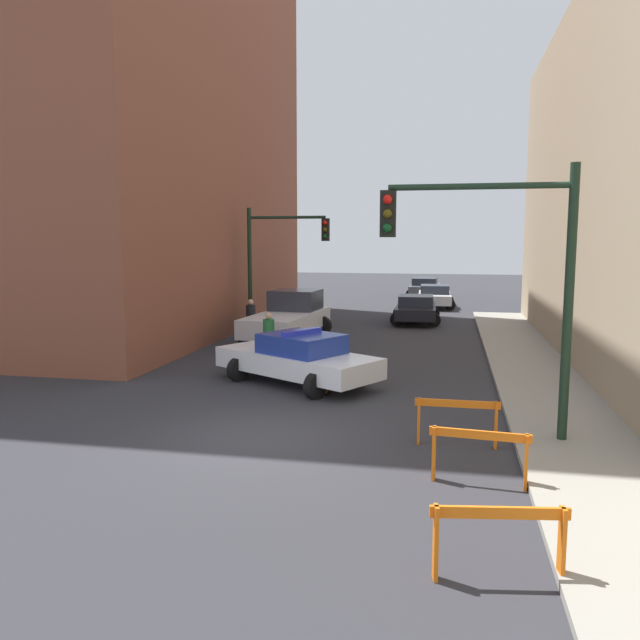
{
  "coord_description": "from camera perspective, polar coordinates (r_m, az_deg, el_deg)",
  "views": [
    {
      "loc": [
        3.69,
        -11.51,
        3.94
      ],
      "look_at": [
        -0.15,
        7.08,
        1.46
      ],
      "focal_mm": 35.0,
      "sensor_mm": 36.0,
      "label": 1
    }
  ],
  "objects": [
    {
      "name": "white_truck",
      "position": [
        24.39,
        -2.86,
        0.28
      ],
      "size": [
        2.93,
        5.55,
        1.9
      ],
      "rotation": [
        0.0,
        0.0,
        -0.08
      ],
      "color": "silver",
      "rests_on": "ground_plane"
    },
    {
      "name": "ground_plane",
      "position": [
        12.71,
        -5.89,
        -10.66
      ],
      "size": [
        120.0,
        120.0,
        0.0
      ],
      "primitive_type": "plane",
      "color": "#2D2D33"
    },
    {
      "name": "barrier_mid",
      "position": [
        10.51,
        14.37,
        -11.25
      ],
      "size": [
        1.6,
        0.3,
        0.9
      ],
      "rotation": [
        0.0,
        0.0,
        -0.09
      ],
      "color": "orange",
      "rests_on": "ground_plane"
    },
    {
      "name": "pedestrian_corner",
      "position": [
        23.9,
        -6.34,
        -0.01
      ],
      "size": [
        0.41,
        0.41,
        1.66
      ],
      "rotation": [
        0.0,
        0.0,
        0.16
      ],
      "color": "#474C66",
      "rests_on": "ground_plane"
    },
    {
      "name": "parked_car_far",
      "position": [
        43.0,
        9.56,
        2.98
      ],
      "size": [
        2.4,
        4.37,
        1.31
      ],
      "rotation": [
        0.0,
        0.0,
        -0.04
      ],
      "color": "#474C51",
      "rests_on": "ground_plane"
    },
    {
      "name": "parked_car_mid",
      "position": [
        36.47,
        10.43,
        2.18
      ],
      "size": [
        2.37,
        4.36,
        1.31
      ],
      "rotation": [
        0.0,
        0.0,
        0.03
      ],
      "color": "silver",
      "rests_on": "ground_plane"
    },
    {
      "name": "building_corner_left",
      "position": [
        31.17,
        -20.84,
        23.05
      ],
      "size": [
        14.0,
        20.0,
        25.14
      ],
      "color": "brown",
      "rests_on": "ground_plane"
    },
    {
      "name": "police_car",
      "position": [
        16.95,
        -2.01,
        -3.5
      ],
      "size": [
        4.99,
        3.97,
        1.52
      ],
      "rotation": [
        0.0,
        0.0,
        1.04
      ],
      "color": "white",
      "rests_on": "ground_plane"
    },
    {
      "name": "pedestrian_crossing",
      "position": [
        19.63,
        -4.71,
        -1.61
      ],
      "size": [
        0.5,
        0.5,
        1.66
      ],
      "rotation": [
        0.0,
        0.0,
        2.54
      ],
      "color": "#382D23",
      "rests_on": "ground_plane"
    },
    {
      "name": "traffic_light_far",
      "position": [
        25.72,
        -4.12,
        6.21
      ],
      "size": [
        3.44,
        0.35,
        5.2
      ],
      "color": "black",
      "rests_on": "ground_plane"
    },
    {
      "name": "sidewalk_right",
      "position": [
        12.4,
        23.2,
        -11.41
      ],
      "size": [
        2.4,
        44.0,
        0.12
      ],
      "color": "gray",
      "rests_on": "ground_plane"
    },
    {
      "name": "traffic_cone",
      "position": [
        15.98,
        0.15,
        -5.66
      ],
      "size": [
        0.36,
        0.36,
        0.66
      ],
      "color": "black",
      "rests_on": "ground_plane"
    },
    {
      "name": "parked_car_near",
      "position": [
        29.69,
        8.76,
        1.04
      ],
      "size": [
        2.37,
        4.36,
        1.31
      ],
      "rotation": [
        0.0,
        0.0,
        0.03
      ],
      "color": "black",
      "rests_on": "ground_plane"
    },
    {
      "name": "barrier_back",
      "position": [
        12.28,
        12.42,
        -8.45
      ],
      "size": [
        1.6,
        0.17,
        0.9
      ],
      "rotation": [
        0.0,
        0.0,
        0.01
      ],
      "color": "orange",
      "rests_on": "ground_plane"
    },
    {
      "name": "traffic_light_near",
      "position": [
        12.34,
        16.58,
        5.23
      ],
      "size": [
        3.64,
        0.35,
        5.2
      ],
      "color": "black",
      "rests_on": "sidewalk_right"
    },
    {
      "name": "barrier_front",
      "position": [
        7.83,
        16.05,
        -18.0
      ],
      "size": [
        1.59,
        0.4,
        0.9
      ],
      "rotation": [
        0.0,
        0.0,
        0.16
      ],
      "color": "orange",
      "rests_on": "ground_plane"
    }
  ]
}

